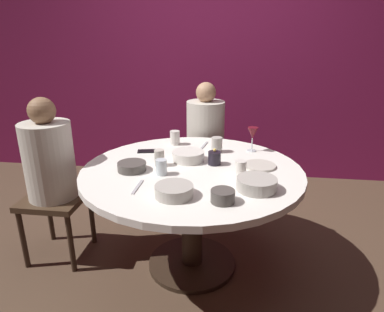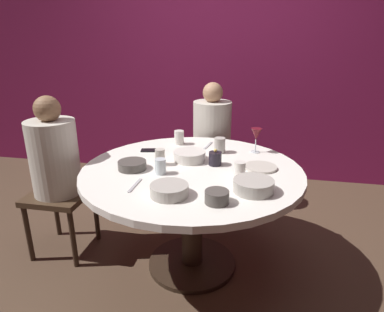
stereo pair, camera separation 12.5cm
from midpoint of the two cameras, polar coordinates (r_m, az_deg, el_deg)
name	(u,v)px [view 1 (the left image)]	position (r m, az deg, el deg)	size (l,w,h in m)	color
ground_plane	(192,264)	(2.46, -1.53, -17.99)	(8.00, 8.00, 0.00)	#4C3828
back_wall	(213,58)	(3.70, 2.66, 16.44)	(6.00, 0.10, 2.60)	maroon
dining_table	(192,189)	(2.16, -1.67, -5.60)	(1.38, 1.38, 0.73)	white
seated_diner_left	(50,163)	(2.44, -24.48, -1.15)	(0.40, 0.40, 1.15)	#3F2D1E
seated_diner_back	(205,132)	(2.97, 1.10, 4.13)	(0.40, 0.40, 1.14)	#3F2D1E
candle_holder	(214,158)	(2.14, 2.19, -0.36)	(0.08, 0.08, 0.11)	black
wine_glass	(253,134)	(2.40, 8.84, 3.74)	(0.08, 0.08, 0.18)	silver
dinner_plate	(259,166)	(2.15, 9.81, -1.65)	(0.21, 0.21, 0.01)	beige
cell_phone	(148,151)	(2.43, -9.06, 0.81)	(0.07, 0.14, 0.01)	black
bowl_serving_large	(188,156)	(2.21, -2.27, -0.02)	(0.21, 0.21, 0.06)	silver
bowl_salad_center	(223,196)	(1.67, 3.12, -6.88)	(0.12, 0.12, 0.06)	#4C4742
bowl_small_white	(132,166)	(2.10, -11.91, -1.78)	(0.18, 0.18, 0.05)	#4C4742
bowl_sauce_side	(174,191)	(1.73, -5.16, -5.95)	(0.20, 0.20, 0.06)	#B2ADA3
bowl_rice_portion	(257,184)	(1.82, 9.05, -4.75)	(0.22, 0.22, 0.07)	#B2ADA3
cup_near_candle	(241,168)	(1.99, 6.53, -2.07)	(0.07, 0.07, 0.09)	silver
cup_by_left_diner	(217,145)	(2.38, 2.76, 1.91)	(0.08, 0.08, 0.11)	#B2ADA3
cup_by_right_diner	(161,167)	(2.00, -7.04, -1.91)	(0.07, 0.07, 0.09)	silver
cup_center_front	(175,138)	(2.55, -4.34, 3.11)	(0.07, 0.07, 0.11)	silver
cup_far_edge	(159,158)	(2.14, -7.26, -0.32)	(0.06, 0.06, 0.10)	beige
fork_near_plate	(138,187)	(1.87, -11.18, -5.21)	(0.02, 0.18, 0.01)	#B7B7BC
knife_near_plate	(204,145)	(2.53, 0.68, 1.83)	(0.02, 0.18, 0.01)	#B7B7BC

